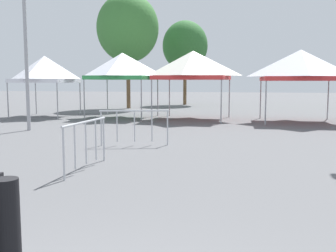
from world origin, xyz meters
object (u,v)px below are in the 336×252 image
Objects in this scene: tree_behind_tents_right at (185,46)px; tree_behind_tents_left at (128,28)px; crowd_barrier_near_person at (86,135)px; canopy_tent_behind_right at (122,66)px; crowd_barrier_mid_lot at (134,121)px; canopy_tent_center at (300,65)px; canopy_tent_behind_center at (193,65)px; canopy_tent_far_right at (45,69)px.

tree_behind_tents_left is at bearing -121.49° from tree_behind_tents_right.
canopy_tent_behind_right is at bearing 104.69° from crowd_barrier_near_person.
tree_behind_tents_left is at bearing 108.19° from crowd_barrier_mid_lot.
canopy_tent_behind_center is at bearing 175.98° from canopy_tent_center.
crowd_barrier_near_person is at bearing -75.31° from canopy_tent_behind_right.
canopy_tent_center reaches higher than canopy_tent_far_right.
crowd_barrier_near_person is (3.18, -12.12, -1.97)m from canopy_tent_behind_right.
canopy_tent_far_right is at bearing -107.56° from tree_behind_tents_left.
canopy_tent_behind_center is at bearing 87.09° from crowd_barrier_near_person.
tree_behind_tents_left reaches higher than canopy_tent_behind_center.
canopy_tent_center is 15.26m from tree_behind_tents_right.
canopy_tent_far_right is 0.41× the size of tree_behind_tents_left.
tree_behind_tents_right reaches higher than canopy_tent_behind_right.
canopy_tent_far_right is at bearing -176.20° from canopy_tent_behind_right.
canopy_tent_behind_center is at bearing -78.78° from tree_behind_tents_right.
tree_behind_tents_left reaches higher than canopy_tent_far_right.
tree_behind_tents_right is (-7.66, 13.02, 2.16)m from canopy_tent_center.
tree_behind_tents_left reaches higher than canopy_tent_center.
canopy_tent_center is 10.16m from crowd_barrier_mid_lot.
canopy_tent_far_right reaches higher than crowd_barrier_near_person.
tree_behind_tents_left is at bearing 105.30° from canopy_tent_behind_right.
canopy_tent_far_right is 14.14m from tree_behind_tents_right.
canopy_tent_center is at bearing -59.55° from tree_behind_tents_right.
canopy_tent_far_right is at bearing -179.17° from canopy_tent_behind_center.
tree_behind_tents_left is at bearing 127.98° from canopy_tent_behind_center.
canopy_tent_behind_right reaches higher than canopy_tent_far_right.
crowd_barrier_near_person is at bearing -57.58° from canopy_tent_far_right.
tree_behind_tents_right is 25.02m from crowd_barrier_near_person.
crowd_barrier_near_person is at bearing -92.91° from canopy_tent_behind_center.
tree_behind_tents_right reaches higher than canopy_tent_center.
canopy_tent_behind_center is 0.54× the size of tree_behind_tents_right.
crowd_barrier_near_person is 1.03× the size of crowd_barrier_mid_lot.
canopy_tent_center is 13.08m from crowd_barrier_near_person.
canopy_tent_behind_right is 0.50× the size of tree_behind_tents_right.
tree_behind_tents_right reaches higher than crowd_barrier_near_person.
crowd_barrier_mid_lot is at bearing -48.02° from canopy_tent_far_right.
canopy_tent_far_right is at bearing 178.95° from canopy_tent_center.
canopy_tent_behind_right is 12.73m from tree_behind_tents_right.
canopy_tent_behind_center is 1.76× the size of crowd_barrier_near_person.
tree_behind_tents_right is at bearing 84.18° from canopy_tent_behind_right.
canopy_tent_far_right is 1.58× the size of crowd_barrier_near_person.
crowd_barrier_mid_lot is (-0.52, -8.57, -1.99)m from canopy_tent_behind_center.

